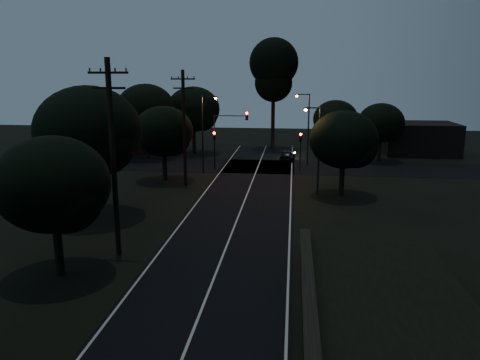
# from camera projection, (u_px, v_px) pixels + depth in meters

# --- Properties ---
(road_surface) EXTENTS (60.00, 70.00, 0.03)m
(road_surface) POSITION_uv_depth(u_px,v_px,m) (249.00, 190.00, 41.88)
(road_surface) COLOR black
(road_surface) RESTS_ON ground
(utility_pole_mid) EXTENTS (2.20, 0.30, 11.00)m
(utility_pole_mid) POSITION_uv_depth(u_px,v_px,m) (113.00, 156.00, 25.66)
(utility_pole_mid) COLOR black
(utility_pole_mid) RESTS_ON ground
(utility_pole_far) EXTENTS (2.20, 0.30, 10.50)m
(utility_pole_far) POSITION_uv_depth(u_px,v_px,m) (184.00, 127.00, 42.18)
(utility_pole_far) COLOR black
(utility_pole_far) RESTS_ON ground
(tree_left_b) EXTENTS (5.67, 5.67, 7.21)m
(tree_left_b) POSITION_uv_depth(u_px,v_px,m) (55.00, 187.00, 23.08)
(tree_left_b) COLOR black
(tree_left_b) RESTS_ON ground
(tree_left_c) EXTENTS (7.44, 7.44, 9.39)m
(tree_left_c) POSITION_uv_depth(u_px,v_px,m) (91.00, 133.00, 32.69)
(tree_left_c) COLOR black
(tree_left_c) RESTS_ON ground
(tree_left_d) EXTENTS (5.68, 5.68, 7.20)m
(tree_left_d) POSITION_uv_depth(u_px,v_px,m) (165.00, 133.00, 44.45)
(tree_left_d) COLOR black
(tree_left_d) RESTS_ON ground
(tree_far_nw) EXTENTS (6.78, 6.78, 8.59)m
(tree_far_nw) POSITION_uv_depth(u_px,v_px,m) (195.00, 110.00, 59.78)
(tree_far_nw) COLOR black
(tree_far_nw) RESTS_ON ground
(tree_far_w) EXTENTS (7.07, 7.07, 9.01)m
(tree_far_w) POSITION_uv_depth(u_px,v_px,m) (147.00, 110.00, 56.39)
(tree_far_w) COLOR black
(tree_far_w) RESTS_ON ground
(tree_far_ne) EXTENTS (5.54, 5.54, 7.01)m
(tree_far_ne) POSITION_uv_depth(u_px,v_px,m) (337.00, 120.00, 58.04)
(tree_far_ne) COLOR black
(tree_far_ne) RESTS_ON ground
(tree_far_e) EXTENTS (5.39, 5.39, 6.83)m
(tree_far_e) POSITION_uv_depth(u_px,v_px,m) (383.00, 124.00, 54.61)
(tree_far_e) COLOR black
(tree_far_e) RESTS_ON ground
(tree_right_a) EXTENTS (5.68, 5.68, 7.22)m
(tree_right_a) POSITION_uv_depth(u_px,v_px,m) (346.00, 141.00, 38.74)
(tree_right_a) COLOR black
(tree_right_a) RESTS_ON ground
(tall_pine) EXTENTS (6.55, 6.55, 14.88)m
(tall_pine) POSITION_uv_depth(u_px,v_px,m) (274.00, 69.00, 62.53)
(tall_pine) COLOR black
(tall_pine) RESTS_ON ground
(building_left) EXTENTS (10.00, 8.00, 4.40)m
(building_left) POSITION_uv_depth(u_px,v_px,m) (118.00, 133.00, 63.84)
(building_left) COLOR black
(building_left) RESTS_ON ground
(building_right) EXTENTS (9.00, 7.00, 4.00)m
(building_right) POSITION_uv_depth(u_px,v_px,m) (419.00, 138.00, 60.42)
(building_right) COLOR black
(building_right) RESTS_ON ground
(signal_left) EXTENTS (0.28, 0.35, 4.10)m
(signal_left) POSITION_uv_depth(u_px,v_px,m) (214.00, 143.00, 50.36)
(signal_left) COLOR black
(signal_left) RESTS_ON ground
(signal_right) EXTENTS (0.28, 0.35, 4.10)m
(signal_right) POSITION_uv_depth(u_px,v_px,m) (300.00, 145.00, 49.34)
(signal_right) COLOR black
(signal_right) RESTS_ON ground
(signal_mast) EXTENTS (3.70, 0.35, 6.25)m
(signal_mast) POSITION_uv_depth(u_px,v_px,m) (230.00, 130.00, 49.84)
(signal_mast) COLOR black
(signal_mast) RESTS_ON ground
(streetlight_a) EXTENTS (1.66, 0.26, 8.00)m
(streetlight_a) POSITION_uv_depth(u_px,v_px,m) (204.00, 129.00, 48.11)
(streetlight_a) COLOR black
(streetlight_a) RESTS_ON ground
(streetlight_b) EXTENTS (1.66, 0.26, 8.00)m
(streetlight_b) POSITION_uv_depth(u_px,v_px,m) (307.00, 124.00, 52.75)
(streetlight_b) COLOR black
(streetlight_b) RESTS_ON ground
(streetlight_c) EXTENTS (1.46, 0.26, 7.50)m
(streetlight_c) POSITION_uv_depth(u_px,v_px,m) (317.00, 145.00, 39.19)
(streetlight_c) COLOR black
(streetlight_c) RESTS_ON ground
(car) EXTENTS (2.00, 3.95, 1.29)m
(car) POSITION_uv_depth(u_px,v_px,m) (287.00, 155.00, 55.80)
(car) COLOR black
(car) RESTS_ON ground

